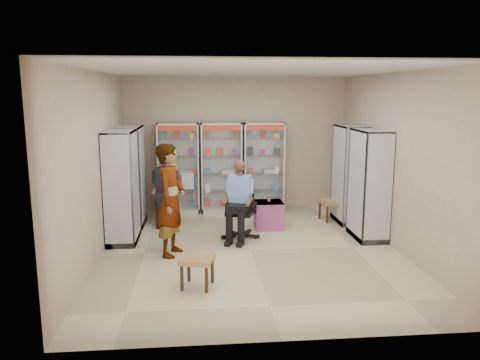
{
  "coord_description": "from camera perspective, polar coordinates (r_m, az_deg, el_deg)",
  "views": [
    {
      "loc": [
        -0.88,
        -7.6,
        2.66
      ],
      "look_at": [
        -0.12,
        0.7,
        1.09
      ],
      "focal_mm": 35.0,
      "sensor_mm": 36.0,
      "label": 1
    }
  ],
  "objects": [
    {
      "name": "cabinet_right_near",
      "position": [
        8.84,
        15.45,
        -0.58
      ],
      "size": [
        0.9,
        0.5,
        2.0
      ],
      "primitive_type": "cube",
      "rotation": [
        0.0,
        0.0,
        1.57
      ],
      "color": "#A5A6AC",
      "rests_on": "floor"
    },
    {
      "name": "cabinet_left_near",
      "position": [
        8.58,
        -14.21,
        -0.86
      ],
      "size": [
        0.9,
        0.5,
        2.0
      ],
      "primitive_type": "cube",
      "rotation": [
        0.0,
        0.0,
        -1.57
      ],
      "color": "#A0A2A7",
      "rests_on": "floor"
    },
    {
      "name": "cabinet_back_left",
      "position": [
        10.47,
        -7.49,
        1.43
      ],
      "size": [
        0.9,
        0.5,
        2.0
      ],
      "primitive_type": "cube",
      "color": "silver",
      "rests_on": "floor"
    },
    {
      "name": "office_chair",
      "position": [
        8.63,
        0.0,
        -3.58
      ],
      "size": [
        0.75,
        0.75,
        1.08
      ],
      "primitive_type": "cube",
      "rotation": [
        0.0,
        0.0,
        -0.34
      ],
      "color": "black",
      "rests_on": "floor"
    },
    {
      "name": "pink_trunk",
      "position": [
        9.33,
        3.51,
        -4.26
      ],
      "size": [
        0.56,
        0.54,
        0.53
      ],
      "primitive_type": "cube",
      "rotation": [
        0.0,
        0.0,
        -0.01
      ],
      "color": "#B94A81",
      "rests_on": "floor"
    },
    {
      "name": "tea_glass",
      "position": [
        9.3,
        3.54,
        -2.3
      ],
      "size": [
        0.07,
        0.07,
        0.11
      ],
      "primitive_type": "cylinder",
      "color": "#500F06",
      "rests_on": "pink_trunk"
    },
    {
      "name": "floor",
      "position": [
        8.1,
        1.28,
        -8.53
      ],
      "size": [
        6.0,
        6.0,
        0.0
      ],
      "primitive_type": "plane",
      "color": "#C8B88B",
      "rests_on": "ground"
    },
    {
      "name": "woven_stool_a",
      "position": [
        10.03,
        11.03,
        -3.66
      ],
      "size": [
        0.51,
        0.51,
        0.44
      ],
      "primitive_type": "cube",
      "rotation": [
        0.0,
        0.0,
        0.2
      ],
      "color": "olive",
      "rests_on": "floor"
    },
    {
      "name": "cabinet_left_far",
      "position": [
        9.64,
        -13.22,
        0.44
      ],
      "size": [
        0.9,
        0.5,
        2.0
      ],
      "primitive_type": "cube",
      "rotation": [
        0.0,
        0.0,
        -1.57
      ],
      "color": "#9EA1A4",
      "rests_on": "floor"
    },
    {
      "name": "cabinet_right_far",
      "position": [
        9.85,
        13.22,
        0.65
      ],
      "size": [
        0.9,
        0.5,
        2.0
      ],
      "primitive_type": "cube",
      "rotation": [
        0.0,
        0.0,
        1.57
      ],
      "color": "#A6A8AD",
      "rests_on": "floor"
    },
    {
      "name": "room_shell",
      "position": [
        7.69,
        1.34,
        5.47
      ],
      "size": [
        5.02,
        6.02,
        3.01
      ],
      "color": "tan",
      "rests_on": "ground"
    },
    {
      "name": "standing_man",
      "position": [
        7.72,
        -8.43,
        -2.44
      ],
      "size": [
        0.62,
        0.78,
        1.86
      ],
      "primitive_type": "imported",
      "rotation": [
        0.0,
        0.0,
        1.27
      ],
      "color": "gray",
      "rests_on": "floor"
    },
    {
      "name": "wooden_chair",
      "position": [
        9.87,
        -9.02,
        -2.31
      ],
      "size": [
        0.42,
        0.42,
        0.94
      ],
      "primitive_type": "cube",
      "color": "black",
      "rests_on": "floor"
    },
    {
      "name": "cabinet_back_mid",
      "position": [
        10.48,
        -2.29,
        1.51
      ],
      "size": [
        0.9,
        0.5,
        2.0
      ],
      "primitive_type": "cube",
      "color": "#A1A3A8",
      "rests_on": "floor"
    },
    {
      "name": "seated_customer",
      "position": [
        9.78,
        -9.08,
        -1.24
      ],
      "size": [
        0.44,
        0.6,
        1.34
      ],
      "primitive_type": null,
      "color": "black",
      "rests_on": "floor"
    },
    {
      "name": "seated_shopkeeper",
      "position": [
        8.55,
        0.03,
        -2.71
      ],
      "size": [
        0.63,
        0.74,
        1.37
      ],
      "primitive_type": null,
      "rotation": [
        0.0,
        0.0,
        -0.34
      ],
      "color": "#6789CD",
      "rests_on": "floor"
    },
    {
      "name": "woven_stool_b",
      "position": [
        6.62,
        -5.22,
        -11.1
      ],
      "size": [
        0.53,
        0.53,
        0.43
      ],
      "primitive_type": "cube",
      "rotation": [
        0.0,
        0.0,
        -0.26
      ],
      "color": "olive",
      "rests_on": "floor"
    },
    {
      "name": "cabinet_back_right",
      "position": [
        10.57,
        2.86,
        1.59
      ],
      "size": [
        0.9,
        0.5,
        2.0
      ],
      "primitive_type": "cube",
      "color": "#9EA1A5",
      "rests_on": "floor"
    }
  ]
}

